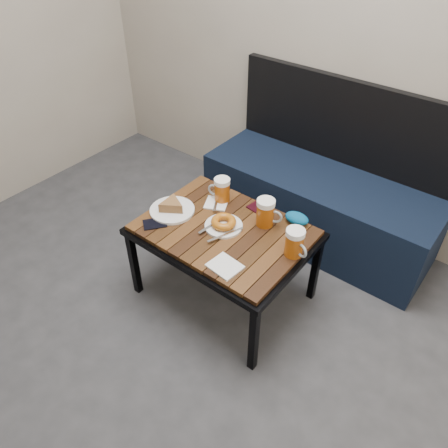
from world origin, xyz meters
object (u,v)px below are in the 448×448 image
Objects in this scene: beer_mug_right at (295,243)px; plate_bagel at (223,224)px; cafe_table at (224,235)px; beer_mug_centre at (266,213)px; beer_mug_left at (222,190)px; bench at (320,199)px; passport_burgundy at (259,206)px; plate_pie at (172,207)px; knit_pouch at (297,218)px; passport_navy at (155,224)px.

beer_mug_right is 0.58× the size of plate_bagel.
beer_mug_centre is at bearing 47.61° from cafe_table.
cafe_table is 0.38m from beer_mug_right.
beer_mug_left is at bearing 131.33° from cafe_table.
beer_mug_left is at bearing 157.68° from beer_mug_centre.
bench is 11.93× the size of passport_burgundy.
beer_mug_centre reaches higher than plate_bagel.
beer_mug_left is at bearing 58.88° from plate_pie.
knit_pouch is at bearing 135.83° from beer_mug_right.
passport_burgundy is at bearing -179.20° from knit_pouch.
beer_mug_right is at bearing 8.27° from cafe_table.
bench is 10.34× the size of beer_mug_left.
knit_pouch is (0.41, 0.09, -0.04)m from beer_mug_left.
beer_mug_right reaches higher than cafe_table.
plate_pie is 0.29m from plate_bagel.
bench reaches higher than beer_mug_left.
bench is 11.39× the size of knit_pouch.
plate_pie is 2.02× the size of passport_navy.
cafe_table is at bearing -38.63° from plate_bagel.
beer_mug_centre is (-0.00, -0.62, 0.27)m from bench.
cafe_table is 0.26m from beer_mug_left.
beer_mug_right reaches higher than passport_navy.
bench reaches higher than beer_mug_centre.
plate_pie is (-0.43, -0.21, -0.05)m from beer_mug_centre.
plate_pie reaches higher than knit_pouch.
passport_burgundy is at bearing 91.05° from passport_navy.
knit_pouch is (0.55, 0.45, 0.02)m from passport_navy.
knit_pouch reaches higher than passport_burgundy.
cafe_table is 0.35m from passport_navy.
beer_mug_left is 0.27m from plate_pie.
plate_pie reaches higher than plate_bagel.
passport_navy is at bearing -140.79° from knit_pouch.
beer_mug_centre is 0.48m from plate_pie.
passport_navy is at bearing -159.88° from beer_mug_centre.
bench is 9.98× the size of beer_mug_right.
passport_navy is (-0.28, -0.19, -0.02)m from plate_bagel.
cafe_table is 6.21× the size of beer_mug_left.
bench is 0.57m from knit_pouch.
passport_navy reaches higher than cafe_table.
beer_mug_left reaches higher than passport_navy.
beer_mug_centre is at bearing 25.89° from plate_pie.
plate_pie is (-0.66, -0.11, -0.04)m from beer_mug_right.
knit_pouch is at bearing 76.53° from passport_navy.
knit_pouch is at bearing 177.77° from beer_mug_left.
bench is 0.81m from plate_bagel.
beer_mug_centre is at bearing 44.51° from plate_bagel.
knit_pouch is (0.11, -0.51, 0.23)m from bench.
beer_mug_centre is at bearing 75.47° from passport_navy.
beer_mug_left is 0.42m from knit_pouch.
beer_mug_centre is (0.29, -0.02, 0.00)m from beer_mug_left.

